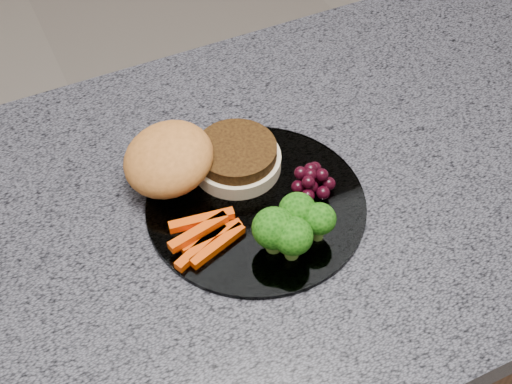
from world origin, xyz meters
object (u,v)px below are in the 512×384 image
(burger, at_px, (193,161))
(grape_bunch, at_px, (312,180))
(plate, at_px, (256,205))
(island_cabinet, at_px, (245,384))

(burger, relative_size, grape_bunch, 3.43)
(plate, xyz_separation_m, burger, (-0.05, 0.07, 0.03))
(burger, bearing_deg, plate, -55.71)
(grape_bunch, bearing_deg, plate, 174.88)
(plate, bearing_deg, burger, 124.01)
(burger, bearing_deg, island_cabinet, -62.56)
(burger, height_order, grape_bunch, burger)
(plate, bearing_deg, island_cabinet, 150.71)
(island_cabinet, xyz_separation_m, plate, (0.02, -0.01, 0.47))
(island_cabinet, height_order, grape_bunch, grape_bunch)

